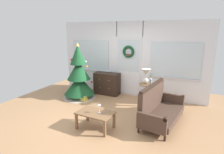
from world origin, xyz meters
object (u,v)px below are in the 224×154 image
Objects in this scene: dresser_cabinet at (107,84)px; flower_vase at (150,81)px; settee_sofa at (159,107)px; wine_glass at (99,107)px; coffee_table at (95,115)px; gift_box at (84,98)px; side_table at (147,91)px; christmas_tree at (79,78)px; table_lamp at (146,74)px.

flower_vase is (1.69, -0.59, 0.44)m from dresser_cabinet.
wine_glass is at bearing -141.56° from settee_sofa.
coffee_table is 0.23m from wine_glass.
gift_box is at bearing -111.01° from dresser_cabinet.
gift_box is (-2.05, -0.36, -0.74)m from flower_vase.
side_table is at bearing 66.24° from coffee_table.
coffee_table is at bearing -45.94° from christmas_tree.
coffee_table is at bearing -48.56° from gift_box.
christmas_tree is 2.40m from flower_vase.
dresser_cabinet is 0.52× the size of settee_sofa.
side_table is 1.93m from coffee_table.
christmas_tree is 2.26m from wine_glass.
dresser_cabinet is 1.68m from side_table.
settee_sofa reaches higher than dresser_cabinet.
settee_sofa is (2.09, -1.34, -0.01)m from dresser_cabinet.
settee_sofa is 1.19m from table_lamp.
gift_box is (-1.89, -0.46, -0.91)m from table_lamp.
settee_sofa is 2.42× the size of side_table.
settee_sofa is 3.91× the size of table_lamp.
side_table is 3.66× the size of wine_glass.
table_lamp is (-0.57, 0.84, 0.62)m from settee_sofa.
flower_vase reaches higher than wine_glass.
dresser_cabinet is at bearing 161.48° from side_table.
flower_vase reaches higher than gift_box.
flower_vase is at bearing 65.37° from wine_glass.
settee_sofa reaches higher than wine_glass.
coffee_table is 1.80m from gift_box.
dresser_cabinet is 1.72m from table_lamp.
christmas_tree reaches higher than side_table.
flower_vase is (2.40, 0.12, 0.13)m from christmas_tree.
table_lamp reaches higher than settee_sofa.
side_table is at bearing 68.94° from wine_glass.
wine_glass reaches higher than gift_box.
flower_vase is at bearing -32.01° from table_lamp.
wine_glass is (0.10, 0.02, 0.20)m from coffee_table.
side_table is at bearing 149.04° from flower_vase.
coffee_table is 4.45× the size of wine_glass.
coffee_table is at bearing -168.80° from wine_glass.
table_lamp is 1.26× the size of flower_vase.
side_table is 0.50m from table_lamp.
dresser_cabinet reaches higher than wine_glass.
coffee_table reaches higher than gift_box.
settee_sofa is at bearing 38.44° from wine_glass.
christmas_tree is 5.34× the size of flower_vase.
coffee_table is at bearing -113.76° from side_table.
side_table is 0.35m from flower_vase.
settee_sofa is 9.52× the size of gift_box.
flower_vase is 1.97m from coffee_table.
table_lamp is at bearing 123.86° from settee_sofa.
table_lamp reaches higher than coffee_table.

